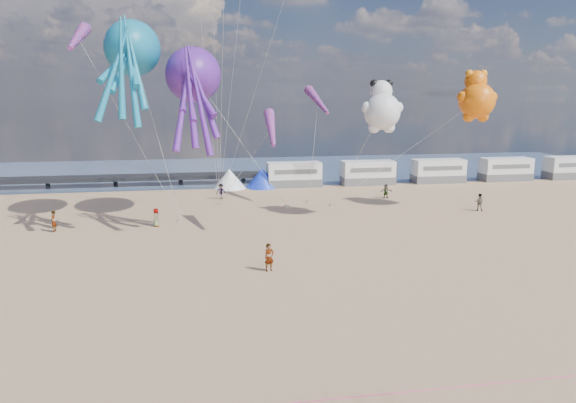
% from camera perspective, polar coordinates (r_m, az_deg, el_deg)
% --- Properties ---
extents(ground, '(120.00, 120.00, 0.00)m').
position_cam_1_polar(ground, '(25.11, 2.98, -14.89)').
color(ground, tan).
rests_on(ground, ground).
extents(water, '(120.00, 120.00, 0.00)m').
position_cam_1_polar(water, '(77.86, -5.59, 3.50)').
color(water, '#3A4E6E').
rests_on(water, ground).
extents(pier, '(60.00, 3.00, 0.50)m').
position_cam_1_polar(pier, '(70.60, -28.30, 2.07)').
color(pier, black).
rests_on(pier, ground).
extents(motorhome_0, '(6.60, 2.50, 3.00)m').
position_cam_1_polar(motorhome_0, '(63.59, 0.68, 3.02)').
color(motorhome_0, silver).
rests_on(motorhome_0, ground).
extents(motorhome_1, '(6.60, 2.50, 3.00)m').
position_cam_1_polar(motorhome_1, '(65.88, 8.86, 3.19)').
color(motorhome_1, silver).
rests_on(motorhome_1, ground).
extents(motorhome_2, '(6.60, 2.50, 3.00)m').
position_cam_1_polar(motorhome_2, '(69.40, 16.35, 3.28)').
color(motorhome_2, silver).
rests_on(motorhome_2, ground).
extents(motorhome_3, '(6.60, 2.50, 3.00)m').
position_cam_1_polar(motorhome_3, '(73.99, 23.02, 3.32)').
color(motorhome_3, silver).
rests_on(motorhome_3, ground).
extents(motorhome_4, '(6.60, 2.50, 3.00)m').
position_cam_1_polar(motorhome_4, '(79.45, 28.84, 3.32)').
color(motorhome_4, silver).
rests_on(motorhome_4, ground).
extents(tent_white, '(4.00, 4.00, 2.40)m').
position_cam_1_polar(tent_white, '(62.77, -6.54, 2.55)').
color(tent_white, white).
rests_on(tent_white, ground).
extents(tent_blue, '(4.00, 4.00, 2.40)m').
position_cam_1_polar(tent_blue, '(63.08, -2.90, 2.65)').
color(tent_blue, '#1933CC').
rests_on(tent_blue, ground).
extents(rope_line, '(34.00, 0.03, 0.03)m').
position_cam_1_polar(rope_line, '(20.88, 6.08, -20.90)').
color(rope_line, '#F2338C').
rests_on(rope_line, ground).
extents(standing_person, '(0.79, 0.66, 1.84)m').
position_cam_1_polar(standing_person, '(33.43, -2.11, -6.22)').
color(standing_person, tan).
rests_on(standing_person, ground).
extents(beachgoer_0, '(0.59, 0.69, 1.60)m').
position_cam_1_polar(beachgoer_0, '(45.91, -14.45, -1.72)').
color(beachgoer_0, '#7F6659').
rests_on(beachgoer_0, ground).
extents(beachgoer_1, '(1.00, 0.93, 1.72)m').
position_cam_1_polar(beachgoer_1, '(53.78, 20.48, -0.07)').
color(beachgoer_1, '#7F6659').
rests_on(beachgoer_1, ground).
extents(beachgoer_2, '(0.91, 0.76, 1.69)m').
position_cam_1_polar(beachgoer_2, '(56.51, -7.47, 1.12)').
color(beachgoer_2, '#7F6659').
rests_on(beachgoer_2, ground).
extents(beachgoer_4, '(0.93, 0.45, 1.54)m').
position_cam_1_polar(beachgoer_4, '(57.51, 10.84, 1.12)').
color(beachgoer_4, '#7F6659').
rests_on(beachgoer_4, ground).
extents(beachgoer_5, '(0.55, 1.67, 1.79)m').
position_cam_1_polar(beachgoer_5, '(46.96, -24.62, -2.02)').
color(beachgoer_5, '#7F6659').
rests_on(beachgoer_5, ground).
extents(sandbag_a, '(0.50, 0.35, 0.22)m').
position_cam_1_polar(sandbag_a, '(47.38, -11.81, -2.04)').
color(sandbag_a, gray).
rests_on(sandbag_a, ground).
extents(sandbag_b, '(0.50, 0.35, 0.22)m').
position_cam_1_polar(sandbag_b, '(51.93, -0.13, -0.56)').
color(sandbag_b, gray).
rests_on(sandbag_b, ground).
extents(sandbag_c, '(0.50, 0.35, 0.22)m').
position_cam_1_polar(sandbag_c, '(52.99, 4.93, -0.35)').
color(sandbag_c, gray).
rests_on(sandbag_c, ground).
extents(sandbag_d, '(0.50, 0.35, 0.22)m').
position_cam_1_polar(sandbag_d, '(54.54, 2.35, 0.03)').
color(sandbag_d, gray).
rests_on(sandbag_d, ground).
extents(sandbag_e, '(0.50, 0.35, 0.22)m').
position_cam_1_polar(sandbag_e, '(53.62, -7.64, -0.27)').
color(sandbag_e, gray).
rests_on(sandbag_e, ground).
extents(kite_octopus_teal, '(4.89, 10.08, 11.20)m').
position_cam_1_polar(kite_octopus_teal, '(47.87, -16.89, 15.99)').
color(kite_octopus_teal, '#137397').
extents(kite_octopus_purple, '(7.42, 10.90, 11.47)m').
position_cam_1_polar(kite_octopus_purple, '(48.00, -10.50, 13.66)').
color(kite_octopus_purple, '#571F8F').
extents(kite_panda, '(3.93, 3.70, 5.51)m').
position_cam_1_polar(kite_panda, '(46.45, 10.42, 9.80)').
color(kite_panda, silver).
extents(kite_teddy_orange, '(5.14, 4.98, 5.82)m').
position_cam_1_polar(kite_teddy_orange, '(52.75, 20.25, 10.45)').
color(kite_teddy_orange, orange).
extents(windsock_left, '(1.10, 6.29, 6.29)m').
position_cam_1_polar(windsock_left, '(47.21, -22.32, 16.48)').
color(windsock_left, red).
extents(windsock_mid, '(2.01, 5.38, 5.29)m').
position_cam_1_polar(windsock_mid, '(52.82, 3.32, 11.10)').
color(windsock_mid, red).
extents(windsock_right, '(1.14, 4.98, 4.94)m').
position_cam_1_polar(windsock_right, '(41.57, -1.88, 8.10)').
color(windsock_right, red).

